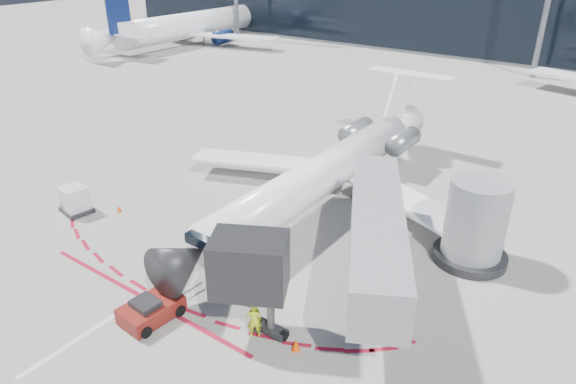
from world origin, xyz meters
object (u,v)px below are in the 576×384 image
Objects in this scene: ramp_worker at (254,320)px; uld_container at (75,200)px; regional_jet at (329,170)px; pushback_tug at (151,310)px.

ramp_worker is 0.86× the size of uld_container.
regional_jet is 15.19m from pushback_tug.
uld_container is at bearing 165.22° from pushback_tug.
pushback_tug is 2.46× the size of ramp_worker.
pushback_tug is at bearing -91.22° from regional_jet.
regional_jet is 13.97m from ramp_worker.
pushback_tug is at bearing -22.58° from ramp_worker.
ramp_worker reaches higher than pushback_tug.
regional_jet is 6.10× the size of pushback_tug.
pushback_tug is 5.04m from ramp_worker.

